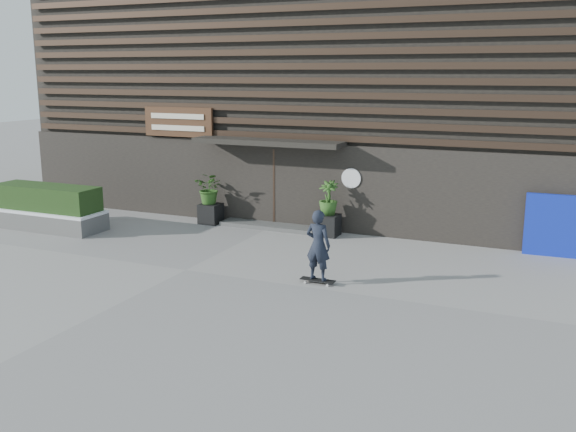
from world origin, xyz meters
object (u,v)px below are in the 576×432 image
at_px(planter_pot_left, 211,214).
at_px(blue_tarp, 560,226).
at_px(planter_pot_right, 328,225).
at_px(raised_bed, 48,220).
at_px(skateboarder, 318,245).

relative_size(planter_pot_left, blue_tarp, 0.36).
bearing_deg(planter_pot_right, raised_bed, -162.34).
relative_size(raised_bed, blue_tarp, 2.09).
distance_m(planter_pot_left, planter_pot_right, 3.80).
bearing_deg(planter_pot_left, raised_bed, -148.30).
bearing_deg(blue_tarp, planter_pot_right, -179.14).
bearing_deg(raised_bed, blue_tarp, 11.43).
distance_m(planter_pot_left, raised_bed, 4.75).
bearing_deg(skateboarder, blue_tarp, 42.89).
relative_size(planter_pot_right, raised_bed, 0.17).
xyz_separation_m(raised_bed, blue_tarp, (13.84, 2.80, 0.53)).
bearing_deg(planter_pot_left, planter_pot_right, 0.00).
xyz_separation_m(planter_pot_left, planter_pot_right, (3.80, 0.00, 0.00)).
bearing_deg(skateboarder, raised_bed, 170.12).
height_order(planter_pot_left, raised_bed, planter_pot_left).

